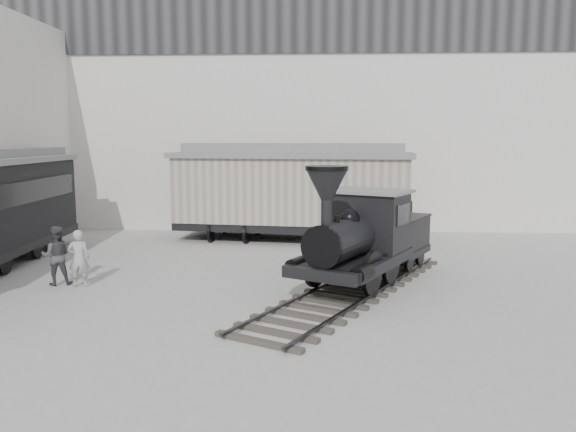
# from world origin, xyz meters

# --- Properties ---
(ground) EXTENTS (90.00, 90.00, 0.00)m
(ground) POSITION_xyz_m (0.00, 0.00, 0.00)
(ground) COLOR #9E9E9B
(north_wall) EXTENTS (34.00, 2.51, 11.00)m
(north_wall) POSITION_xyz_m (0.00, 14.98, 5.55)
(north_wall) COLOR silver
(north_wall) RESTS_ON ground
(locomotive) EXTENTS (6.47, 9.67, 3.47)m
(locomotive) POSITION_xyz_m (1.68, 3.99, 1.28)
(locomotive) COLOR #332E26
(locomotive) RESTS_ON ground
(boxcar) EXTENTS (10.21, 4.30, 4.06)m
(boxcar) POSITION_xyz_m (-0.67, 11.36, 2.13)
(boxcar) COLOR black
(boxcar) RESTS_ON ground
(visitor_a) EXTENTS (0.68, 0.53, 1.66)m
(visitor_a) POSITION_xyz_m (-6.45, 3.54, 0.83)
(visitor_a) COLOR #AEAEAE
(visitor_a) RESTS_ON ground
(visitor_b) EXTENTS (1.00, 0.88, 1.73)m
(visitor_b) POSITION_xyz_m (-7.20, 3.74, 0.86)
(visitor_b) COLOR #424246
(visitor_b) RESTS_ON ground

